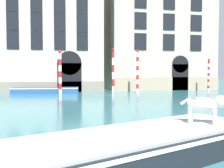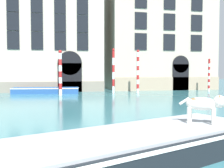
# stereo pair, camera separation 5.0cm
# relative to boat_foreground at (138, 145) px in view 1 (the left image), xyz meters

# --- Properties ---
(palazzo_left) EXTENTS (10.45, 6.13, 12.13)m
(palazzo_left) POSITION_rel_boat_foreground_xyz_m (-2.44, 22.77, 5.71)
(palazzo_left) COLOR #BCB29E
(palazzo_left) RESTS_ON ground_plane
(palazzo_right) EXTENTS (11.39, 6.13, 13.83)m
(palazzo_right) POSITION_rel_boat_foreground_xyz_m (9.52, 22.77, 6.55)
(palazzo_right) COLOR #B2A893
(palazzo_right) RESTS_ON ground_plane
(boat_foreground) EXTENTS (6.87, 4.37, 0.64)m
(boat_foreground) POSITION_rel_boat_foreground_xyz_m (0.00, 0.00, 0.00)
(boat_foreground) COLOR black
(boat_foreground) RESTS_ON ground_plane
(dog_on_deck) EXTENTS (0.97, 0.73, 0.74)m
(dog_on_deck) POSITION_rel_boat_foreground_xyz_m (1.92, 0.48, 0.79)
(dog_on_deck) COLOR silver
(dog_on_deck) RESTS_ON boat_foreground
(boat_moored_near_palazzo) EXTENTS (5.86, 2.00, 0.54)m
(boat_moored_near_palazzo) POSITION_rel_boat_foreground_xyz_m (-2.72, 18.41, -0.06)
(boat_moored_near_palazzo) COLOR #234C8C
(boat_moored_near_palazzo) RESTS_ON ground_plane
(mooring_pole_0) EXTENTS (0.23, 0.23, 4.00)m
(mooring_pole_0) POSITION_rel_boat_foreground_xyz_m (3.18, 17.39, 1.67)
(mooring_pole_0) COLOR white
(mooring_pole_0) RESTS_ON ground_plane
(mooring_pole_1) EXTENTS (0.20, 0.20, 3.20)m
(mooring_pole_1) POSITION_rel_boat_foreground_xyz_m (12.76, 17.63, 1.27)
(mooring_pole_1) COLOR white
(mooring_pole_1) RESTS_ON ground_plane
(mooring_pole_2) EXTENTS (0.28, 0.28, 3.70)m
(mooring_pole_2) POSITION_rel_boat_foreground_xyz_m (-1.47, 16.41, 1.53)
(mooring_pole_2) COLOR white
(mooring_pole_2) RESTS_ON ground_plane
(mooring_pole_3) EXTENTS (0.24, 0.24, 3.90)m
(mooring_pole_3) POSITION_rel_boat_foreground_xyz_m (5.40, 17.21, 1.63)
(mooring_pole_3) COLOR white
(mooring_pole_3) RESTS_ON ground_plane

